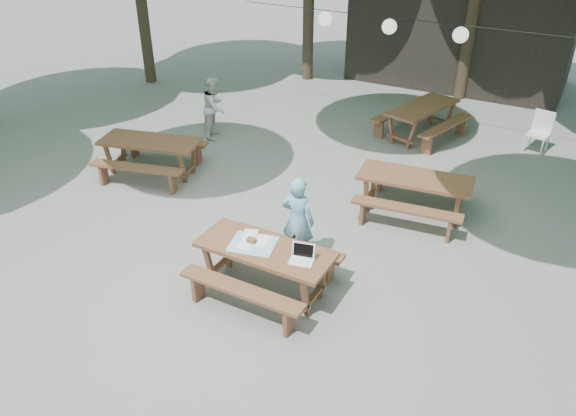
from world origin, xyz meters
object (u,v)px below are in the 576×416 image
(main_picnic_table, at_px, (265,268))
(second_person, at_px, (215,107))
(woman, at_px, (298,220))
(plastic_chair, at_px, (537,140))
(picnic_table_nw, at_px, (152,156))

(main_picnic_table, height_order, second_person, second_person)
(woman, xyz_separation_m, second_person, (-4.01, 3.47, -0.02))
(main_picnic_table, height_order, plastic_chair, plastic_chair)
(second_person, bearing_deg, woman, -146.52)
(second_person, relative_size, plastic_chair, 1.59)
(woman, bearing_deg, plastic_chair, -117.00)
(woman, bearing_deg, picnic_table_nw, -20.20)
(woman, distance_m, plastic_chair, 6.82)
(woman, bearing_deg, main_picnic_table, 82.90)
(main_picnic_table, relative_size, picnic_table_nw, 0.89)
(picnic_table_nw, height_order, woman, woman)
(picnic_table_nw, distance_m, woman, 4.25)
(plastic_chair, bearing_deg, second_person, -147.38)
(woman, xyz_separation_m, plastic_chair, (2.76, 6.22, -0.48))
(picnic_table_nw, bearing_deg, woman, -31.65)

